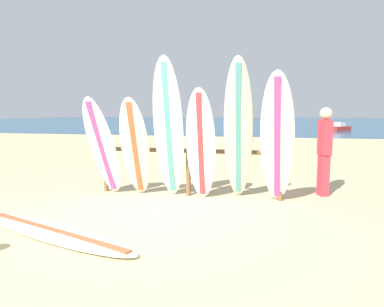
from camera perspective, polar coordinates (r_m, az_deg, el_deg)
ground_plane at (r=5.21m, az=-8.05°, el=-11.13°), size 120.00×120.00×0.00m
ocean_water at (r=62.67m, az=11.41°, el=5.19°), size 120.00×80.00×0.01m
surfboard_rack at (r=6.65m, az=-0.58°, el=-1.16°), size 3.53×0.09×1.02m
surfboard_leaning_far_left at (r=6.76m, az=-14.37°, el=0.98°), size 0.66×0.94×1.88m
surfboard_leaning_left at (r=6.53m, az=-9.21°, el=0.85°), size 0.63×0.93×1.86m
surfboard_leaning_center_left at (r=6.33m, az=-3.82°, el=3.83°), size 0.61×0.87×2.55m
surfboard_leaning_center at (r=6.24m, az=1.45°, el=1.37°), size 0.54×0.57×2.02m
surfboard_leaning_center_right at (r=6.12m, az=7.54°, el=3.38°), size 0.57×1.17×2.48m
surfboard_leaning_right at (r=5.98m, az=13.72°, el=2.00°), size 0.63×1.09×2.24m
surfboard_lying_on_sand at (r=5.01m, az=-21.54°, el=-11.86°), size 2.89×1.49×0.08m
beachgoer_standing at (r=7.09m, az=20.76°, el=0.92°), size 0.25×0.31×1.68m
small_boat_offshore at (r=32.96m, az=22.88°, el=3.91°), size 2.09×2.14×0.71m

